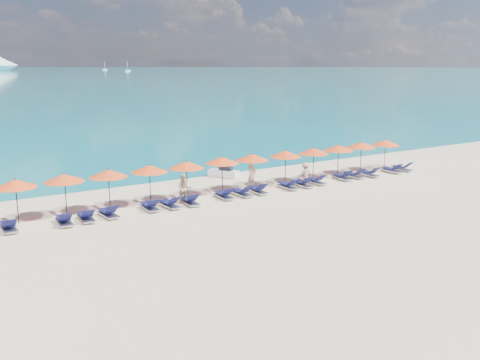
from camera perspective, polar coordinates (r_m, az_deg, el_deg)
ground at (r=28.46m, az=3.24°, el=-3.46°), size 1400.00×1400.00×0.00m
sailboat_near at (r=519.07m, az=-11.89°, el=11.38°), size 5.25×1.75×9.62m
sailboat_far at (r=620.05m, az=-14.21°, el=11.39°), size 5.16×1.72×9.46m
jetski at (r=37.02m, az=-1.73°, el=0.77°), size 1.76×2.20×0.75m
beachgoer_a at (r=32.97m, az=1.25°, el=0.52°), size 0.85×0.76×1.96m
beachgoer_b at (r=30.07m, az=-5.96°, el=-0.95°), size 0.95×0.78×1.71m
beachgoer_c at (r=34.62m, az=6.99°, el=0.64°), size 1.08×0.69×1.54m
umbrella_1 at (r=28.17m, az=-22.85°, el=-0.36°), size 2.10×2.10×2.28m
umbrella_2 at (r=28.70m, az=-18.23°, el=0.22°), size 2.10×2.10×2.28m
umbrella_3 at (r=29.24m, az=-13.87°, el=0.70°), size 2.10×2.10×2.28m
umbrella_4 at (r=30.07m, az=-9.63°, el=1.20°), size 2.10×2.10×2.28m
umbrella_5 at (r=30.92m, az=-5.71°, el=1.62°), size 2.10×2.10×2.28m
umbrella_6 at (r=32.27m, az=-1.92°, el=2.13°), size 2.10×2.10×2.28m
umbrella_7 at (r=33.31m, az=1.32°, el=2.46°), size 2.10×2.10×2.28m
umbrella_8 at (r=34.65m, az=4.88°, el=2.80°), size 2.10×2.10×2.28m
umbrella_9 at (r=35.99m, az=7.87°, el=3.09°), size 2.10×2.10×2.28m
umbrella_10 at (r=37.61m, az=10.47°, el=3.40°), size 2.10×2.10×2.28m
umbrella_11 at (r=39.24m, az=12.82°, el=3.66°), size 2.10×2.10×2.28m
umbrella_12 at (r=40.88m, az=15.27°, el=3.87°), size 2.10×2.10×2.28m
lounger_2 at (r=27.49m, az=-23.45°, el=-4.55°), size 0.63×1.70×0.66m
lounger_3 at (r=27.60m, az=-18.25°, el=-4.08°), size 0.72×1.73×0.66m
lounger_4 at (r=27.89m, az=-16.09°, el=-3.76°), size 0.72×1.73×0.66m
lounger_5 at (r=28.30m, az=-13.87°, el=-3.40°), size 0.74×1.74×0.66m
lounger_6 at (r=29.15m, az=-9.60°, el=-2.75°), size 0.67×1.72×0.66m
lounger_7 at (r=29.47m, az=-7.52°, el=-2.51°), size 0.74×1.74×0.66m
lounger_8 at (r=29.97m, az=-5.39°, el=-2.21°), size 0.76×1.75×0.66m
lounger_9 at (r=31.19m, az=-1.73°, el=-1.58°), size 0.71×1.73×0.66m
lounger_10 at (r=31.77m, az=0.18°, el=-1.31°), size 0.67×1.72×0.66m
lounger_11 at (r=32.43m, az=1.90°, el=-1.04°), size 0.75×1.74×0.66m
lounger_12 at (r=33.68m, az=5.13°, el=-0.57°), size 0.70×1.73×0.66m
lounger_13 at (r=34.39m, az=6.71°, el=-0.34°), size 0.78×1.75×0.66m
lounger_14 at (r=35.24m, az=8.06°, el=-0.07°), size 0.67×1.72×0.66m
lounger_15 at (r=36.85m, az=10.85°, el=0.38°), size 0.78×1.75×0.66m
lounger_16 at (r=37.58m, az=12.03°, el=0.56°), size 0.70×1.73×0.66m
lounger_17 at (r=38.32m, az=13.63°, el=0.71°), size 0.67×1.72×0.66m
lounger_18 at (r=40.07m, az=15.87°, el=1.09°), size 0.62×1.70×0.66m
lounger_19 at (r=40.91m, az=16.88°, el=1.25°), size 0.77×1.75×0.66m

